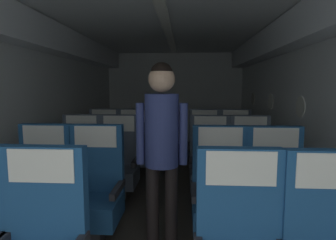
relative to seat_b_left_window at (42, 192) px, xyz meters
name	(u,v)px	position (x,y,z in m)	size (l,w,h in m)	color
ground	(164,200)	(1.08, 0.98, -0.46)	(3.57, 7.46, 0.02)	#3D3833
fuselage_shell	(166,70)	(1.08, 1.27, 1.20)	(3.45, 7.11, 2.32)	silver
seat_b_left_window	(42,192)	(0.00, 0.00, 0.00)	(0.53, 0.48, 1.07)	#38383D
seat_b_left_aisle	(94,193)	(0.50, -0.01, 0.00)	(0.53, 0.48, 1.07)	#38383D
seat_b_right_aisle	(276,198)	(2.15, -0.02, 0.00)	(0.53, 0.48, 1.07)	#38383D
seat_b_right_window	(220,196)	(1.66, -0.02, 0.00)	(0.53, 0.48, 1.07)	#38383D
seat_c_left_window	(80,164)	(0.01, 0.95, 0.00)	(0.53, 0.48, 1.07)	#38383D
seat_c_left_aisle	(118,165)	(0.50, 0.95, 0.00)	(0.53, 0.48, 1.07)	#38383D
seat_c_right_aisle	(251,167)	(2.15, 0.97, 0.00)	(0.53, 0.48, 1.07)	#38383D
seat_c_right_window	(210,166)	(1.65, 0.95, 0.00)	(0.53, 0.48, 1.07)	#38383D
seat_d_left_window	(103,148)	(0.01, 1.93, 0.00)	(0.53, 0.48, 1.07)	#38383D
seat_d_left_aisle	(133,148)	(0.50, 1.93, 0.00)	(0.53, 0.48, 1.07)	#38383D
seat_d_right_aisle	(236,149)	(2.14, 1.94, 0.00)	(0.53, 0.48, 1.07)	#38383D
seat_d_right_window	(204,149)	(1.65, 1.92, 0.00)	(0.53, 0.48, 1.07)	#38383D
flight_attendant	(162,138)	(1.15, -0.17, 0.55)	(0.43, 0.28, 1.62)	black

